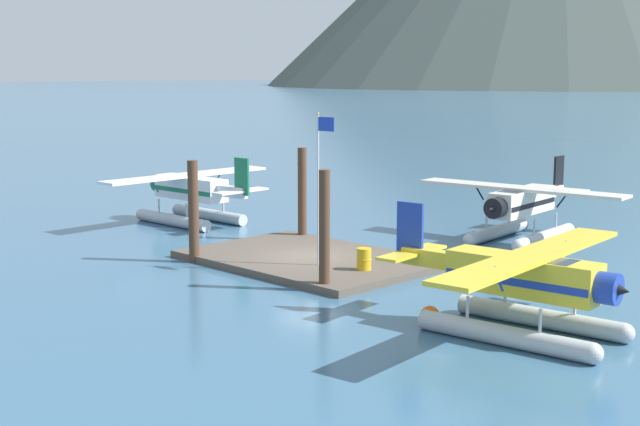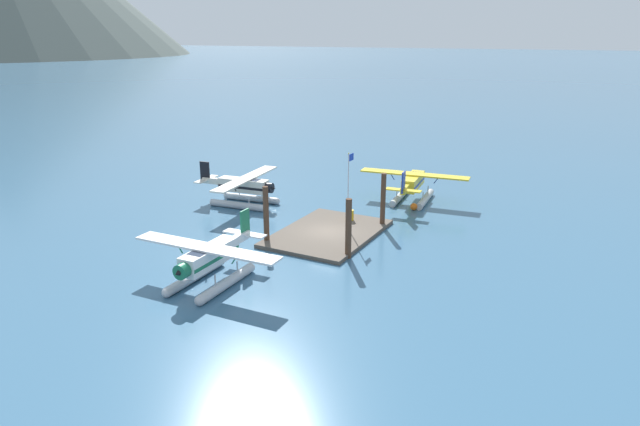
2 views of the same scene
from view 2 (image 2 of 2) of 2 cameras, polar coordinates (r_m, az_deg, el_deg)
ground_plane at (r=45.06m, az=0.79°, el=-2.25°), size 1200.00×1200.00×0.00m
dock_platform at (r=45.01m, az=0.79°, el=-2.07°), size 10.41×7.16×0.30m
piling_near_left at (r=39.86m, az=2.92°, el=-1.61°), size 0.45×0.45×4.43m
piling_near_right at (r=46.59m, az=6.44°, el=1.28°), size 0.42×0.42×4.59m
piling_far_left at (r=42.73m, az=-5.51°, el=-0.25°), size 0.43×0.43×4.54m
flagpole at (r=44.83m, az=2.96°, el=3.20°), size 0.95×0.10×6.24m
fuel_drum at (r=47.64m, az=3.11°, el=-0.21°), size 0.62×0.62×0.88m
mooring_buoy at (r=51.99m, az=9.53°, el=0.64°), size 0.65×0.65×0.65m
seaplane_cream_bow_right at (r=52.97m, az=-7.74°, el=2.45°), size 10.49×7.95×3.84m
seaplane_white_port_fwd at (r=36.56m, az=-11.18°, el=-4.85°), size 7.98×10.44×3.84m
seaplane_yellow_stbd_aft at (r=54.51m, az=9.45°, el=2.81°), size 7.95×10.49×3.84m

